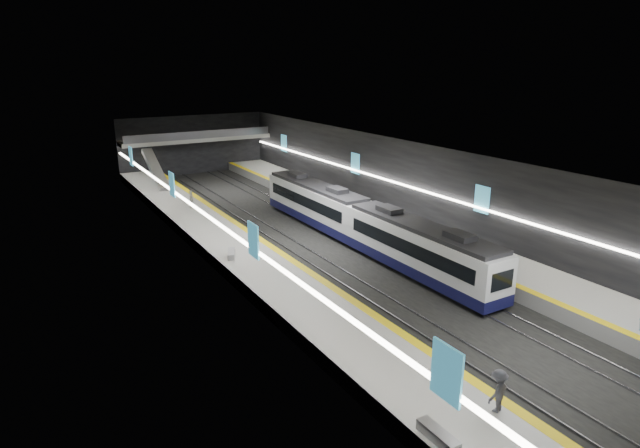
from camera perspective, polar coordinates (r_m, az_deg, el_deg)
ground at (r=45.80m, az=0.43°, el=-2.24°), size 70.00×70.00×0.00m
ceiling at (r=43.80m, az=0.46°, el=7.68°), size 20.00×70.00×0.04m
wall_left at (r=40.57m, az=-11.75°, el=0.75°), size 0.04×70.00×8.00m
wall_right at (r=50.37m, az=10.27°, el=4.02°), size 0.04×70.00×8.00m
wall_back at (r=76.21m, az=-13.38°, el=8.23°), size 20.00×0.04×8.00m
platform_left at (r=42.48m, az=-8.29°, el=-3.29°), size 5.00×70.00×1.00m
tile_surface_left at (r=42.31m, az=-8.32°, el=-2.64°), size 5.00×70.00×0.02m
tactile_strip_left at (r=43.12m, az=-5.62°, el=-2.14°), size 0.60×70.00×0.02m
platform_right at (r=49.73m, az=7.86°, el=-0.22°), size 5.00×70.00×1.00m
tile_surface_right at (r=49.58m, az=7.89°, el=0.34°), size 5.00×70.00×0.02m
tactile_strip_right at (r=48.29m, az=5.84°, el=-0.03°), size 0.60×70.00×0.02m
rails at (r=45.78m, az=0.43°, el=-2.17°), size 6.52×70.00×0.12m
train at (r=44.94m, az=4.39°, el=0.27°), size 2.69×30.04×3.60m
ad_posters at (r=45.34m, az=-0.21°, el=3.49°), size 19.94×53.50×2.20m
cove_light_left at (r=40.69m, az=-11.47°, el=0.52°), size 0.25×68.60×0.12m
cove_light_right at (r=50.29m, az=10.08°, el=3.77°), size 0.25×68.60×0.12m
mezzanine_bridge at (r=74.11m, az=-12.94°, el=8.83°), size 20.00×3.00×1.50m
escalator at (r=65.88m, az=-17.15°, el=5.62°), size 1.20×7.50×3.92m
bench_left_near at (r=22.73m, az=12.49°, el=-21.20°), size 0.56×1.99×0.49m
bench_left_far at (r=40.74m, az=-9.43°, el=-3.16°), size 1.19×1.88×0.45m
bench_right_far at (r=69.30m, az=-3.28°, el=5.45°), size 0.50×1.60×0.39m
passenger_right_a at (r=39.28m, az=17.41°, el=-3.66°), size 0.42×0.60×1.55m
passenger_left_a at (r=54.71m, az=-13.57°, el=2.57°), size 0.68×1.12×1.78m
passenger_left_b at (r=24.49m, az=18.47°, el=-16.56°), size 1.36×0.95×1.93m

